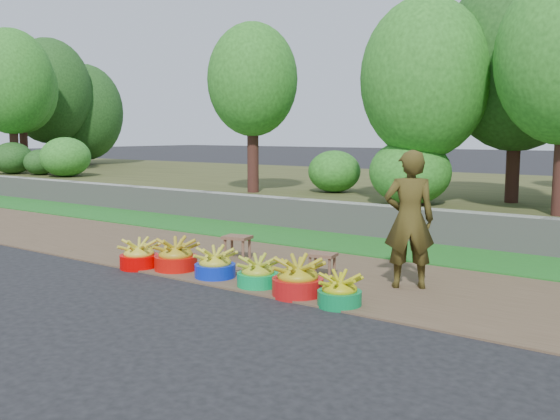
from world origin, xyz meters
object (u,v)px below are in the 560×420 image
Objects in this scene: stool_right at (322,258)px; basin_c at (215,265)px; basin_b at (176,257)px; stool_left at (237,240)px; basin_a at (139,256)px; vendor_woman at (409,219)px; basin_d at (258,274)px; basin_f at (340,292)px; basin_e at (298,279)px.

basin_c is at bearing -142.54° from stool_right.
basin_b is 1.00m from stool_left.
vendor_woman is at bearing 18.29° from basin_a.
basin_d is at bearing -40.98° from stool_left.
basin_b is 1.32× the size of stool_left.
basin_d is 1.05× the size of basin_f.
stool_right is (-0.81, 0.93, 0.10)m from basin_f.
stool_left is 1.53m from stool_right.
vendor_woman is (2.75, 0.90, 0.61)m from basin_b.
basin_b reaches higher than basin_a.
stool_left is at bearing -34.58° from vendor_woman.
vendor_woman is (0.24, 1.06, 0.64)m from basin_f.
basin_c is 2.35m from vendor_woman.
basin_c is 1.34× the size of stool_right.
basin_c reaches higher than stool_left.
stool_left is (-1.76, 1.07, 0.09)m from basin_e.
basin_b is 1.10× the size of basin_c.
basin_a is 0.32× the size of vendor_woman.
basin_d reaches higher than stool_right.
stool_left is at bearing 139.02° from basin_d.
vendor_woman is at bearing 34.41° from basin_d.
basin_d reaches higher than stool_left.
basin_f is at bearing -26.08° from stool_left.
basin_c is at bearing 176.83° from basin_d.
basin_e reaches higher than basin_a.
stool_right is at bearing 130.92° from basin_f.
basin_f is 1.24m from stool_right.
basin_e is 1.34× the size of stool_left.
basin_a is at bearing -179.76° from basin_f.
basin_f is at bearing -49.08° from stool_right.
basin_d is 1.79m from vendor_woman.
stool_right is 1.19m from vendor_woman.
basin_a is 1.05× the size of basin_d.
basin_a is 3.47m from vendor_woman.
basin_e reaches higher than basin_c.
basin_a reaches higher than stool_right.
vendor_woman reaches higher than basin_e.
basin_c is 1.29m from stool_right.
vendor_woman reaches higher than basin_b.
basin_a is at bearing -156.75° from stool_right.
stool_left is at bearing 116.58° from basin_c.
vendor_woman is at bearing 23.74° from basin_c.
basin_a is 2.39m from stool_right.
basin_b is at bearing 176.44° from basin_f.
basin_e is 0.36× the size of vendor_woman.
vendor_woman is (2.56, -0.08, 0.51)m from stool_left.
basin_d is at bearing 174.42° from basin_f.
basin_b is 1.86m from stool_right.
vendor_woman is at bearing 7.03° from stool_right.
stool_right is at bearing -7.70° from stool_left.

